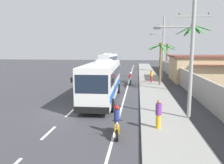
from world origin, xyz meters
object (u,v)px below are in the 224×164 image
object	(u,v)px
motorcycle_trailing	(117,124)
pedestrian_near_kerb	(159,114)
roadside_building	(210,68)
utility_pole_nearest	(190,54)
utility_pole_mid	(163,47)
coach_bus_far_lane	(109,61)
palm_second	(193,44)
pedestrian_midwalk	(151,76)
palm_nearest	(161,54)
motorcycle_beside_bus	(130,79)
coach_bus_foreground	(103,79)
palm_third	(167,52)

from	to	relation	value
motorcycle_trailing	pedestrian_near_kerb	xyz separation A→B (m)	(2.32, 1.03, 0.34)
pedestrian_near_kerb	roadside_building	size ratio (longest dim) A/B	0.15
utility_pole_nearest	utility_pole_mid	bearing A→B (deg)	89.03
coach_bus_far_lane	palm_second	size ratio (longest dim) A/B	1.57
pedestrian_midwalk	palm_nearest	xyz separation A→B (m)	(0.94, -2.07, 3.02)
utility_pole_nearest	motorcycle_beside_bus	bearing A→B (deg)	106.10
coach_bus_foreground	palm_third	bearing A→B (deg)	71.13
coach_bus_foreground	motorcycle_beside_bus	world-z (taller)	coach_bus_foreground
roadside_building	motorcycle_trailing	bearing A→B (deg)	-117.41
motorcycle_beside_bus	palm_third	bearing A→B (deg)	67.71
utility_pole_mid	pedestrian_midwalk	bearing A→B (deg)	-117.55
coach_bus_foreground	palm_nearest	distance (m)	10.99
utility_pole_nearest	pedestrian_midwalk	bearing A→B (deg)	95.08
pedestrian_near_kerb	pedestrian_midwalk	bearing A→B (deg)	106.54
coach_bus_far_lane	palm_nearest	xyz separation A→B (m)	(9.77, -23.47, 2.11)
pedestrian_midwalk	palm_second	xyz separation A→B (m)	(3.72, -6.82, 4.21)
motorcycle_trailing	coach_bus_foreground	bearing A→B (deg)	104.08
coach_bus_far_lane	palm_third	world-z (taller)	palm_third
motorcycle_beside_bus	pedestrian_near_kerb	bearing A→B (deg)	-82.66
coach_bus_far_lane	motorcycle_beside_bus	xyz separation A→B (m)	(5.95, -22.60, -1.30)
motorcycle_beside_bus	pedestrian_midwalk	world-z (taller)	pedestrian_midwalk
palm_second	roadside_building	xyz separation A→B (m)	(4.85, 9.66, -3.35)
palm_nearest	roadside_building	xyz separation A→B (m)	(7.63, 4.92, -2.16)
pedestrian_midwalk	roadside_building	bearing A→B (deg)	8.87
coach_bus_far_lane	utility_pole_mid	size ratio (longest dim) A/B	1.22
utility_pole_nearest	utility_pole_mid	size ratio (longest dim) A/B	0.86
motorcycle_trailing	utility_pole_mid	size ratio (longest dim) A/B	0.21
utility_pole_mid	motorcycle_beside_bus	bearing A→B (deg)	-135.43
coach_bus_foreground	motorcycle_beside_bus	bearing A→B (deg)	77.27
palm_nearest	palm_third	world-z (taller)	palm_third
pedestrian_near_kerb	utility_pole_mid	distance (m)	22.27
palm_second	roadside_building	size ratio (longest dim) A/B	0.65
pedestrian_near_kerb	pedestrian_midwalk	distance (m)	18.40
motorcycle_trailing	pedestrian_midwalk	xyz separation A→B (m)	(2.98, 19.42, 0.37)
motorcycle_beside_bus	palm_third	xyz separation A→B (m)	(6.83, 16.66, 3.37)
motorcycle_trailing	palm_nearest	distance (m)	18.11
pedestrian_midwalk	coach_bus_foreground	bearing A→B (deg)	-124.37
motorcycle_trailing	pedestrian_near_kerb	world-z (taller)	pedestrian_near_kerb
coach_bus_far_lane	utility_pole_nearest	distance (m)	39.00
utility_pole_nearest	pedestrian_near_kerb	bearing A→B (deg)	-133.00
pedestrian_midwalk	palm_third	distance (m)	16.24
coach_bus_far_lane	utility_pole_nearest	size ratio (longest dim) A/B	1.41
utility_pole_nearest	palm_nearest	world-z (taller)	utility_pole_nearest
palm_third	pedestrian_midwalk	bearing A→B (deg)	-104.33
pedestrian_near_kerb	coach_bus_foreground	bearing A→B (deg)	139.54
motorcycle_beside_bus	utility_pole_nearest	size ratio (longest dim) A/B	0.24
motorcycle_trailing	utility_pole_mid	xyz separation A→B (m)	(4.75, 22.81, 4.31)
coach_bus_foreground	pedestrian_midwalk	xyz separation A→B (m)	(5.09, 10.99, -0.88)
utility_pole_nearest	palm_third	xyz separation A→B (m)	(2.52, 31.60, -0.34)
utility_pole_mid	palm_second	distance (m)	10.39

